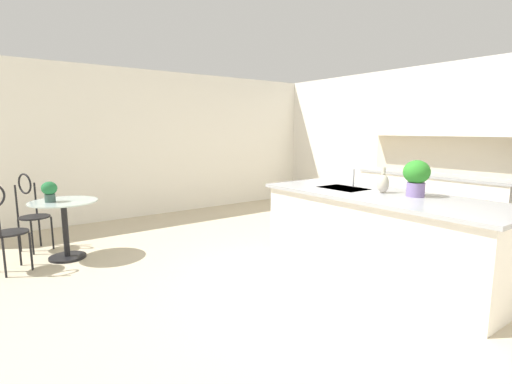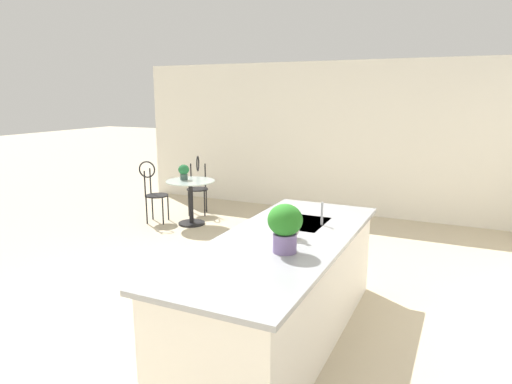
{
  "view_description": "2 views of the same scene",
  "coord_description": "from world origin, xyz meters",
  "px_view_note": "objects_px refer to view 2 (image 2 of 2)",
  "views": [
    {
      "loc": [
        2.81,
        -2.74,
        1.62
      ],
      "look_at": [
        -1.01,
        0.1,
        0.84
      ],
      "focal_mm": 27.06,
      "sensor_mm": 36.0,
      "label": 1
    },
    {
      "loc": [
        3.72,
        2.22,
        2.12
      ],
      "look_at": [
        -1.42,
        -0.21,
        0.89
      ],
      "focal_mm": 31.72,
      "sensor_mm": 36.0,
      "label": 2
    }
  ],
  "objects_px": {
    "bistro_table": "(191,198)",
    "vase_on_counter": "(292,226)",
    "chair_by_island": "(198,182)",
    "potted_plant_on_table": "(184,171)",
    "potted_plant_counter_near": "(285,225)",
    "chair_near_window": "(153,189)"
  },
  "relations": [
    {
      "from": "potted_plant_counter_near",
      "to": "vase_on_counter",
      "type": "bearing_deg",
      "value": -168.47
    },
    {
      "from": "bistro_table",
      "to": "vase_on_counter",
      "type": "height_order",
      "value": "vase_on_counter"
    },
    {
      "from": "potted_plant_on_table",
      "to": "vase_on_counter",
      "type": "distance_m",
      "value": 3.96
    },
    {
      "from": "chair_by_island",
      "to": "potted_plant_counter_near",
      "type": "height_order",
      "value": "potted_plant_counter_near"
    },
    {
      "from": "chair_near_window",
      "to": "potted_plant_on_table",
      "type": "distance_m",
      "value": 0.62
    },
    {
      "from": "potted_plant_on_table",
      "to": "chair_by_island",
      "type": "bearing_deg",
      "value": -167.09
    },
    {
      "from": "chair_by_island",
      "to": "potted_plant_on_table",
      "type": "xyz_separation_m",
      "value": [
        0.64,
        0.15,
        0.31
      ]
    },
    {
      "from": "chair_by_island",
      "to": "vase_on_counter",
      "type": "relative_size",
      "value": 3.62
    },
    {
      "from": "bistro_table",
      "to": "potted_plant_counter_near",
      "type": "relative_size",
      "value": 2.08
    },
    {
      "from": "vase_on_counter",
      "to": "potted_plant_on_table",
      "type": "bearing_deg",
      "value": -132.46
    },
    {
      "from": "chair_by_island",
      "to": "vase_on_counter",
      "type": "xyz_separation_m",
      "value": [
        3.31,
        3.06,
        0.46
      ]
    },
    {
      "from": "chair_near_window",
      "to": "potted_plant_on_table",
      "type": "relative_size",
      "value": 4.11
    },
    {
      "from": "potted_plant_counter_near",
      "to": "vase_on_counter",
      "type": "relative_size",
      "value": 1.33
    },
    {
      "from": "bistro_table",
      "to": "potted_plant_on_table",
      "type": "bearing_deg",
      "value": -98.84
    },
    {
      "from": "bistro_table",
      "to": "potted_plant_counter_near",
      "type": "bearing_deg",
      "value": 43.56
    },
    {
      "from": "bistro_table",
      "to": "vase_on_counter",
      "type": "bearing_deg",
      "value": 46.39
    },
    {
      "from": "bistro_table",
      "to": "potted_plant_counter_near",
      "type": "xyz_separation_m",
      "value": [
        3.0,
        2.85,
        0.69
      ]
    },
    {
      "from": "chair_by_island",
      "to": "vase_on_counter",
      "type": "distance_m",
      "value": 4.53
    },
    {
      "from": "bistro_table",
      "to": "potted_plant_on_table",
      "type": "relative_size",
      "value": 3.16
    },
    {
      "from": "potted_plant_on_table",
      "to": "potted_plant_counter_near",
      "type": "height_order",
      "value": "potted_plant_counter_near"
    },
    {
      "from": "chair_near_window",
      "to": "bistro_table",
      "type": "bearing_deg",
      "value": 102.84
    },
    {
      "from": "potted_plant_on_table",
      "to": "vase_on_counter",
      "type": "bearing_deg",
      "value": 47.54
    }
  ]
}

